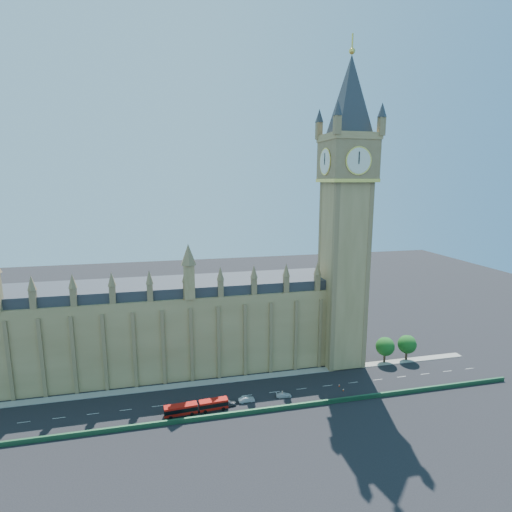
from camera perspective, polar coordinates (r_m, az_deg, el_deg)
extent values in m
plane|color=black|center=(116.28, -3.39, -19.47)|extent=(400.00, 400.00, 0.00)
cube|color=olive|center=(129.98, -16.25, -10.44)|extent=(120.00, 20.00, 25.00)
cube|color=#2D3035|center=(125.74, -16.58, -4.47)|extent=(120.00, 18.00, 3.00)
cube|color=olive|center=(128.95, 12.29, -2.75)|extent=(12.00, 12.00, 58.00)
cube|color=olive|center=(125.71, 12.94, 12.97)|extent=(14.00, 14.00, 12.00)
cylinder|color=silver|center=(119.30, 14.46, 13.05)|extent=(7.20, 0.30, 7.20)
cube|color=olive|center=(126.22, 13.07, 16.14)|extent=(14.50, 14.50, 2.00)
pyramid|color=#2D3035|center=(130.56, 13.54, 26.23)|extent=(20.59, 20.59, 22.00)
sphere|color=#F2C64C|center=(130.78, 13.56, 26.57)|extent=(1.80, 1.80, 1.80)
cube|color=#1E4C2D|center=(108.38, -2.55, -21.54)|extent=(160.00, 0.60, 1.20)
cube|color=gray|center=(124.46, -4.16, -17.29)|extent=(160.00, 3.00, 0.16)
cylinder|color=#382619|center=(140.56, 17.88, -13.52)|extent=(0.70, 0.70, 4.00)
sphere|color=#144B15|center=(139.20, 17.97, -12.20)|extent=(6.00, 6.00, 6.00)
sphere|color=#144B15|center=(139.60, 18.20, -11.88)|extent=(4.38, 4.38, 4.38)
cylinder|color=#382619|center=(144.61, 20.68, -13.00)|extent=(0.70, 0.70, 4.00)
sphere|color=#144B15|center=(143.28, 20.77, -11.72)|extent=(6.00, 6.00, 6.00)
sphere|color=#144B15|center=(143.72, 20.99, -11.40)|extent=(4.38, 4.38, 4.38)
cube|color=#B1120B|center=(109.71, -10.70, -20.82)|extent=(8.43, 2.86, 2.76)
cube|color=#B1120B|center=(110.67, -6.10, -20.38)|extent=(7.51, 2.80, 2.76)
cube|color=black|center=(109.54, -10.70, -20.67)|extent=(8.48, 2.92, 1.05)
cube|color=black|center=(110.50, -6.10, -20.23)|extent=(7.56, 2.85, 1.05)
cylinder|color=black|center=(110.16, -8.51, -20.69)|extent=(0.90, 2.26, 2.21)
cylinder|color=black|center=(109.05, -12.10, -21.65)|extent=(0.94, 0.34, 0.92)
cylinder|color=black|center=(111.00, -12.21, -21.03)|extent=(0.94, 0.34, 0.92)
cylinder|color=black|center=(109.45, -9.13, -21.41)|extent=(0.94, 0.34, 0.92)
cylinder|color=black|center=(111.40, -9.30, -20.79)|extent=(0.94, 0.34, 0.92)
cylinder|color=black|center=(109.85, -7.26, -21.23)|extent=(0.94, 0.34, 0.92)
cylinder|color=black|center=(111.79, -7.47, -20.62)|extent=(0.94, 0.34, 0.92)
cylinder|color=black|center=(110.56, -4.68, -20.95)|extent=(0.94, 0.34, 0.92)
cylinder|color=black|center=(112.49, -4.95, -20.35)|extent=(0.94, 0.34, 0.92)
imported|color=#45494E|center=(112.22, -4.11, -20.23)|extent=(4.71, 2.13, 1.57)
imported|color=#ADB0B5|center=(113.70, -1.36, -19.80)|extent=(4.36, 1.64, 1.42)
imported|color=silver|center=(116.04, 3.98, -19.20)|extent=(4.35, 2.11, 1.22)
cube|color=black|center=(116.72, 4.05, -19.35)|extent=(0.38, 0.38, 0.04)
cone|color=#FC5C0D|center=(116.57, 4.05, -19.21)|extent=(0.42, 0.42, 0.66)
cylinder|color=white|center=(116.52, 4.05, -19.17)|extent=(0.32, 0.32, 0.11)
cube|color=black|center=(123.49, 11.81, -17.77)|extent=(0.42, 0.42, 0.04)
cone|color=red|center=(123.34, 11.81, -17.63)|extent=(0.46, 0.46, 0.69)
cylinder|color=white|center=(123.29, 11.81, -17.59)|extent=(0.34, 0.34, 0.12)
cube|color=black|center=(118.21, 3.78, -18.93)|extent=(0.54, 0.54, 0.04)
cone|color=#F7620D|center=(118.03, 3.78, -18.77)|extent=(0.59, 0.59, 0.77)
cylinder|color=white|center=(117.98, 3.78, -18.73)|extent=(0.37, 0.37, 0.13)
cube|color=black|center=(121.57, 12.36, -18.28)|extent=(0.50, 0.50, 0.04)
cone|color=#E0470B|center=(121.42, 12.36, -18.15)|extent=(0.55, 0.55, 0.66)
cylinder|color=white|center=(121.37, 12.37, -18.11)|extent=(0.32, 0.32, 0.11)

